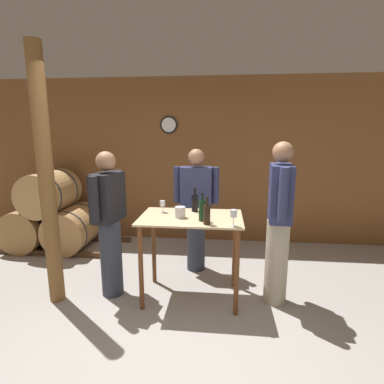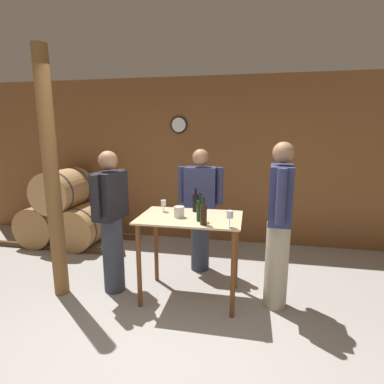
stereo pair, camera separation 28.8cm
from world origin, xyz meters
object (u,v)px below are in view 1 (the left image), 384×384
at_px(wooden_post, 46,180).
at_px(wine_glass_near_center, 233,214).
at_px(wine_glass_near_left, 162,204).
at_px(wine_bottle_left, 202,210).
at_px(person_host, 109,222).
at_px(wine_bottle_far_left, 195,202).
at_px(ice_bucket, 180,212).
at_px(wine_bottle_center, 207,214).
at_px(person_visitor_with_scarf, 279,221).
at_px(person_visitor_bearded, 196,208).

bearing_deg(wooden_post, wine_glass_near_center, -2.33).
relative_size(wooden_post, wine_glass_near_left, 19.98).
bearing_deg(wine_bottle_left, wine_glass_near_center, -25.52).
relative_size(wine_glass_near_left, person_host, 0.08).
height_order(wine_glass_near_left, wine_glass_near_center, wine_glass_near_center).
distance_m(wine_bottle_far_left, person_host, 0.98).
bearing_deg(wine_glass_near_center, wooden_post, 177.67).
bearing_deg(ice_bucket, wine_glass_near_center, -23.34).
distance_m(wine_glass_near_center, ice_bucket, 0.60).
bearing_deg(wine_bottle_far_left, wine_bottle_center, -70.82).
xyz_separation_m(wine_bottle_far_left, person_visitor_with_scarf, (0.90, -0.22, -0.12)).
height_order(wine_bottle_center, wine_glass_near_center, wine_bottle_center).
bearing_deg(wine_glass_near_center, wine_bottle_center, 172.73).
bearing_deg(person_visitor_bearded, wine_bottle_left, -80.65).
bearing_deg(wooden_post, wine_glass_near_left, 16.92).
distance_m(wine_bottle_far_left, wine_bottle_center, 0.50).
bearing_deg(wine_bottle_center, wine_glass_near_left, 143.11).
xyz_separation_m(wine_bottle_far_left, wine_glass_near_left, (-0.36, -0.08, -0.01)).
bearing_deg(wine_bottle_left, person_visitor_bearded, 99.35).
height_order(wine_glass_near_center, person_visitor_bearded, person_visitor_bearded).
bearing_deg(wine_glass_near_left, ice_bucket, -39.41).
relative_size(wine_bottle_left, wine_bottle_center, 1.03).
xyz_separation_m(wine_glass_near_left, ice_bucket, (0.23, -0.19, -0.04)).
xyz_separation_m(wine_bottle_left, person_visitor_bearded, (-0.14, 0.85, -0.20)).
bearing_deg(person_visitor_with_scarf, person_host, -179.20).
relative_size(wine_glass_near_left, person_visitor_bearded, 0.08).
relative_size(wooden_post, wine_bottle_far_left, 9.74).
xyz_separation_m(wooden_post, wine_glass_near_center, (1.92, -0.08, -0.28)).
relative_size(wine_glass_near_center, person_host, 0.10).
bearing_deg(ice_bucket, wine_glass_near_left, 140.59).
xyz_separation_m(wooden_post, ice_bucket, (1.37, 0.16, -0.35)).
relative_size(wooden_post, wine_bottle_center, 9.71).
relative_size(wine_bottle_left, person_visitor_with_scarf, 0.16).
bearing_deg(person_visitor_with_scarf, ice_bucket, -177.30).
xyz_separation_m(wine_bottle_far_left, wine_bottle_left, (0.11, -0.36, 0.01)).
relative_size(wine_bottle_center, person_host, 0.17).
relative_size(wooden_post, person_visitor_bearded, 1.66).
bearing_deg(person_visitor_with_scarf, wine_bottle_left, -170.04).
relative_size(wine_bottle_far_left, wine_bottle_center, 1.00).
relative_size(wine_bottle_far_left, wine_glass_near_center, 1.69).
bearing_deg(wine_bottle_left, person_visitor_with_scarf, 9.96).
height_order(wine_bottle_far_left, person_host, person_host).
xyz_separation_m(wine_bottle_far_left, wine_glass_near_center, (0.42, -0.50, 0.02)).
height_order(wooden_post, person_visitor_with_scarf, wooden_post).
height_order(ice_bucket, person_host, person_host).
distance_m(wine_bottle_far_left, person_visitor_with_scarf, 0.94).
bearing_deg(wine_glass_near_left, wine_bottle_center, -36.89).
height_order(wine_glass_near_left, person_visitor_with_scarf, person_visitor_with_scarf).
bearing_deg(wooden_post, wine_bottle_center, -1.56).
bearing_deg(wooden_post, ice_bucket, 6.68).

